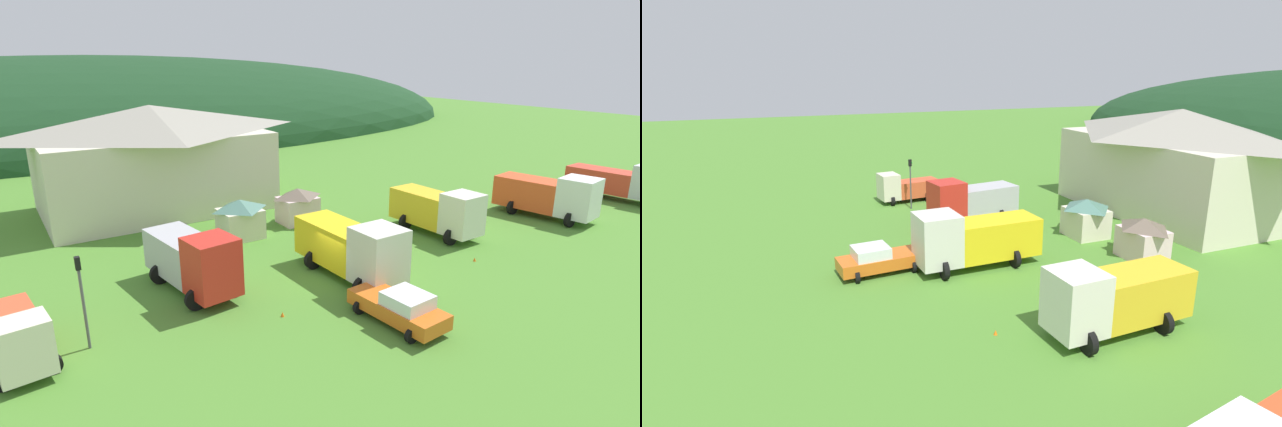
{
  "view_description": "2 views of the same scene",
  "coord_description": "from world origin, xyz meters",
  "views": [
    {
      "loc": [
        -15.18,
        -21.45,
        11.89
      ],
      "look_at": [
        1.56,
        3.79,
        2.59
      ],
      "focal_mm": 28.84,
      "sensor_mm": 36.0,
      "label": 1
    },
    {
      "loc": [
        26.68,
        -11.58,
        11.52
      ],
      "look_at": [
        -0.64,
        -0.4,
        2.89
      ],
      "focal_mm": 28.51,
      "sensor_mm": 36.0,
      "label": 2
    }
  ],
  "objects": [
    {
      "name": "heavy_rig_striped",
      "position": [
        10.36,
        2.31,
        1.74
      ],
      "size": [
        3.24,
        6.89,
        3.3
      ],
      "rotation": [
        0.0,
        0.0,
        -1.53
      ],
      "color": "silver",
      "rests_on": "ground"
    },
    {
      "name": "flatbed_truck_yellow",
      "position": [
        0.91,
        -0.38,
        1.81
      ],
      "size": [
        3.28,
        7.5,
        3.51
      ],
      "rotation": [
        0.0,
        0.0,
        -1.55
      ],
      "color": "silver",
      "rests_on": "ground"
    },
    {
      "name": "depot_building",
      "position": [
        -3.94,
        19.56,
        4.26
      ],
      "size": [
        18.08,
        11.9,
        8.27
      ],
      "color": "beige",
      "rests_on": "ground"
    },
    {
      "name": "forested_hill_backdrop",
      "position": [
        0.0,
        67.77,
        0.0
      ],
      "size": [
        141.54,
        60.0,
        24.15
      ],
      "primitive_type": "ellipsoid",
      "color": "#193D1E",
      "rests_on": "ground"
    },
    {
      "name": "light_truck_cream",
      "position": [
        -15.26,
        0.19,
        1.26
      ],
      "size": [
        2.75,
        5.43,
        2.59
      ],
      "rotation": [
        0.0,
        0.0,
        -1.47
      ],
      "color": "beige",
      "rests_on": "ground"
    },
    {
      "name": "ground_plane",
      "position": [
        0.0,
        0.0,
        0.0
      ],
      "size": [
        200.0,
        200.0,
        0.0
      ],
      "primitive_type": "plane",
      "color": "#4C842D"
    },
    {
      "name": "traffic_light_west",
      "position": [
        -12.73,
        -0.03,
        2.55
      ],
      "size": [
        0.2,
        0.32,
        4.16
      ],
      "color": "#4C4C51",
      "rests_on": "ground"
    },
    {
      "name": "play_shed_cream",
      "position": [
        -1.35,
        9.22,
        1.38
      ],
      "size": [
        2.89,
        2.63,
        2.67
      ],
      "color": "beige",
      "rests_on": "ground"
    },
    {
      "name": "tow_truck_silver",
      "position": [
        30.02,
        -0.49,
        1.71
      ],
      "size": [
        3.67,
        8.69,
        3.33
      ],
      "rotation": [
        0.0,
        0.0,
        -1.47
      ],
      "color": "silver",
      "rests_on": "ground"
    },
    {
      "name": "traffic_cone_near_pickup",
      "position": [
        8.58,
        -2.56,
        0.0
      ],
      "size": [
        0.36,
        0.36,
        0.46
      ],
      "primitive_type": "cone",
      "color": "orange",
      "rests_on": "ground"
    },
    {
      "name": "play_shed_pink",
      "position": [
        3.6,
        9.88,
        1.34
      ],
      "size": [
        2.91,
        2.33,
        2.6
      ],
      "color": "beige",
      "rests_on": "ground"
    },
    {
      "name": "traffic_cone_mid_row",
      "position": [
        -4.54,
        -2.16,
        0.0
      ],
      "size": [
        0.36,
        0.36,
        0.48
      ],
      "primitive_type": "cone",
      "color": "orange",
      "rests_on": "ground"
    },
    {
      "name": "heavy_rig_white",
      "position": [
        20.17,
        0.32,
        1.81
      ],
      "size": [
        4.01,
        7.63,
        3.44
      ],
      "rotation": [
        0.0,
        0.0,
        -1.4
      ],
      "color": "white",
      "rests_on": "ground"
    },
    {
      "name": "service_pickup_orange",
      "position": [
        -0.32,
        -5.69,
        0.83
      ],
      "size": [
        2.62,
        5.05,
        1.66
      ],
      "rotation": [
        0.0,
        0.0,
        -1.49
      ],
      "color": "orange",
      "rests_on": "ground"
    },
    {
      "name": "crane_truck_red",
      "position": [
        -6.98,
        2.81,
        1.79
      ],
      "size": [
        3.56,
        6.99,
        3.48
      ],
      "rotation": [
        0.0,
        0.0,
        -1.44
      ],
      "color": "red",
      "rests_on": "ground"
    }
  ]
}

